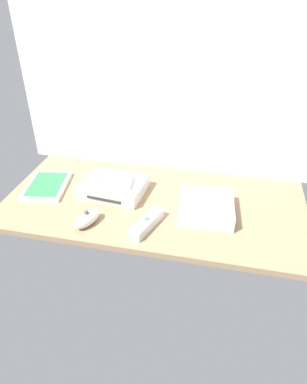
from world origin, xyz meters
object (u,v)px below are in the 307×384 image
(game_console, at_px, (114,187))
(remote_classic_pad, at_px, (111,180))
(mini_computer, at_px, (206,208))
(game_case, at_px, (47,186))
(remote_wand, at_px, (147,223))
(remote_nunchuk, at_px, (87,219))

(game_console, bearing_deg, remote_classic_pad, -114.13)
(mini_computer, bearing_deg, game_case, 176.09)
(mini_computer, xyz_separation_m, remote_wand, (-0.17, -0.10, -0.01))
(remote_nunchuk, bearing_deg, game_case, 165.08)
(game_console, bearing_deg, game_case, -169.41)
(remote_wand, distance_m, remote_classic_pad, 0.23)
(remote_nunchuk, distance_m, remote_classic_pad, 0.18)
(mini_computer, height_order, game_case, mini_computer)
(mini_computer, distance_m, game_case, 0.57)
(game_case, relative_size, remote_wand, 1.38)
(remote_classic_pad, bearing_deg, remote_wand, -49.54)
(game_console, xyz_separation_m, game_case, (-0.24, -0.02, -0.01))
(game_case, relative_size, remote_classic_pad, 1.39)
(game_console, distance_m, remote_wand, 0.23)
(game_case, relative_size, remote_nunchuk, 1.92)
(game_console, relative_size, remote_nunchuk, 2.06)
(game_console, xyz_separation_m, mini_computer, (0.32, -0.06, 0.00))
(remote_wand, distance_m, remote_nunchuk, 0.18)
(game_case, distance_m, remote_nunchuk, 0.28)
(remote_nunchuk, relative_size, remote_classic_pad, 0.72)
(remote_nunchuk, height_order, remote_classic_pad, remote_classic_pad)
(game_console, distance_m, game_case, 0.24)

